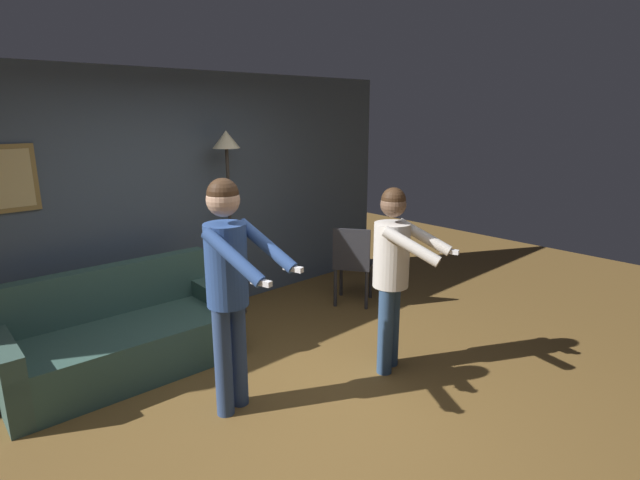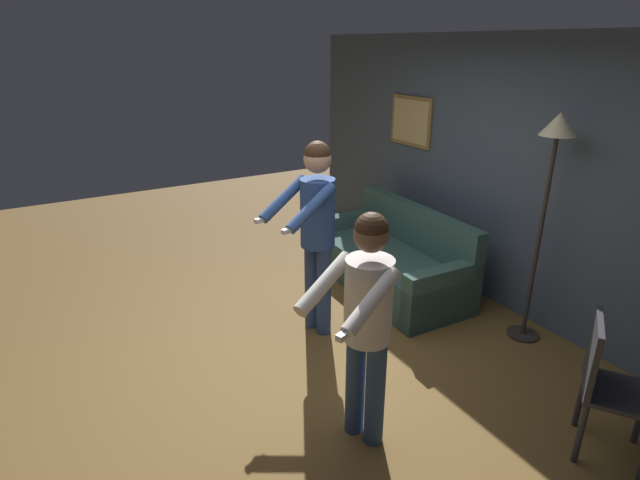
% 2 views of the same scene
% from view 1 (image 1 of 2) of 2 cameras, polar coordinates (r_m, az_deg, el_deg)
% --- Properties ---
extents(ground_plane, '(12.00, 12.00, 0.00)m').
position_cam_1_polar(ground_plane, '(4.05, -2.89, -18.33)').
color(ground_plane, brown).
extents(back_wall_assembly, '(6.40, 0.09, 2.60)m').
position_cam_1_polar(back_wall_assembly, '(5.32, -18.52, 4.16)').
color(back_wall_assembly, '#445262').
rests_on(back_wall_assembly, ground_plane).
extents(couch, '(1.93, 0.92, 0.87)m').
position_cam_1_polar(couch, '(4.70, -21.67, -10.64)').
color(couch, '#395A50').
rests_on(couch, ground_plane).
extents(torchiere_lamp, '(0.28, 0.28, 2.00)m').
position_cam_1_polar(torchiere_lamp, '(5.34, -10.52, 7.86)').
color(torchiere_lamp, '#332D28').
rests_on(torchiere_lamp, ground_plane).
extents(person_standing_left, '(0.54, 0.71, 1.76)m').
position_cam_1_polar(person_standing_left, '(3.59, -10.39, -3.96)').
color(person_standing_left, navy).
rests_on(person_standing_left, ground_plane).
extents(person_standing_right, '(0.56, 0.65, 1.60)m').
position_cam_1_polar(person_standing_right, '(4.19, 8.35, -2.80)').
color(person_standing_right, '#2F4B70').
rests_on(person_standing_right, ground_plane).
extents(dining_chair_distant, '(0.58, 0.58, 0.93)m').
position_cam_1_polar(dining_chair_distant, '(5.71, 3.75, -2.43)').
color(dining_chair_distant, '#2D2D33').
rests_on(dining_chair_distant, ground_plane).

